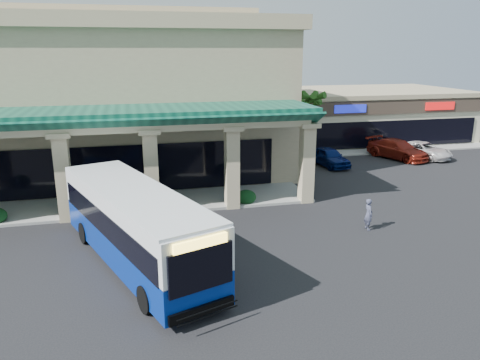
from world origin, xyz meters
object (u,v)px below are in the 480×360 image
object	(u,v)px
car_silver	(329,157)
car_gray	(423,150)
pedestrian	(368,214)
car_red	(398,149)
transit_bus	(136,227)

from	to	relation	value
car_silver	car_gray	size ratio (longest dim) A/B	0.89
pedestrian	car_silver	xyz separation A→B (m)	(3.66, 12.95, -0.08)
pedestrian	car_gray	xyz separation A→B (m)	(12.52, 13.65, -0.14)
car_red	car_gray	world-z (taller)	car_red
car_red	car_silver	bearing A→B (deg)	167.98
car_red	pedestrian	bearing A→B (deg)	-147.20
transit_bus	car_gray	size ratio (longest dim) A/B	2.44
transit_bus	car_silver	size ratio (longest dim) A/B	2.74
transit_bus	car_red	distance (m)	26.55
pedestrian	car_gray	distance (m)	18.52
pedestrian	car_gray	size ratio (longest dim) A/B	0.34
transit_bus	car_red	size ratio (longest dim) A/B	2.16
car_silver	car_red	xyz separation A→B (m)	(6.64, 1.03, 0.06)
car_gray	transit_bus	bearing A→B (deg)	-169.60
transit_bus	car_red	bearing A→B (deg)	14.84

